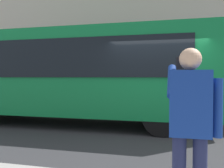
% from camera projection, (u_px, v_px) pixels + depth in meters
% --- Properties ---
extents(ground_plane, '(60.00, 60.00, 0.00)m').
position_uv_depth(ground_plane, '(158.00, 133.00, 6.87)').
color(ground_plane, '#2B2B2D').
extents(red_bus, '(9.05, 2.54, 3.08)m').
position_uv_depth(red_bus, '(71.00, 73.00, 8.22)').
color(red_bus, '#0F7238').
rests_on(red_bus, ground_plane).
extents(pedestrian_photographer, '(0.53, 0.52, 1.70)m').
position_uv_depth(pedestrian_photographer, '(190.00, 119.00, 2.47)').
color(pedestrian_photographer, '#1E2347').
rests_on(pedestrian_photographer, sidewalk_curb).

